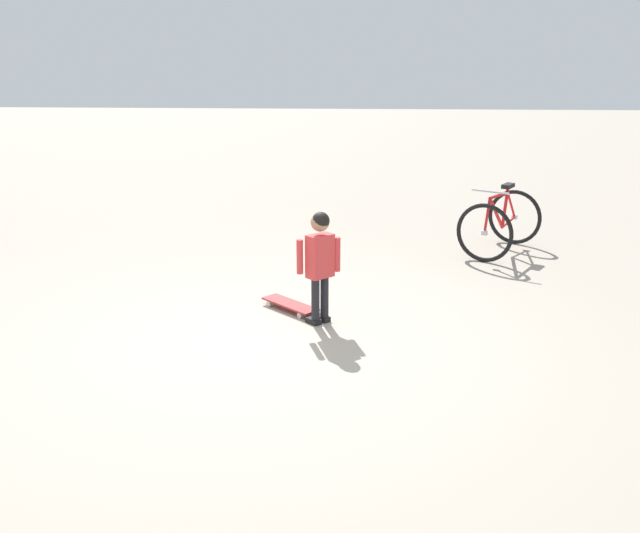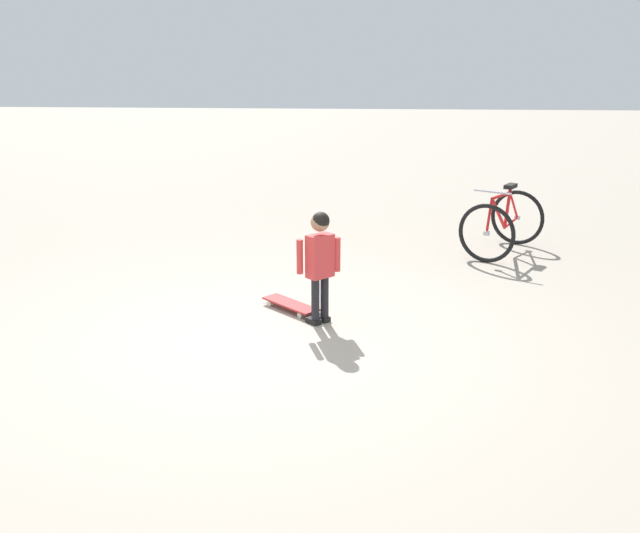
{
  "view_description": "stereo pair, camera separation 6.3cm",
  "coord_description": "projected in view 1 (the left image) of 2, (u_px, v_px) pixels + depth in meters",
  "views": [
    {
      "loc": [
        -5.93,
        -0.89,
        2.48
      ],
      "look_at": [
        0.52,
        -0.52,
        0.55
      ],
      "focal_mm": 41.53,
      "sensor_mm": 36.0,
      "label": 1
    },
    {
      "loc": [
        -5.93,
        -0.95,
        2.48
      ],
      "look_at": [
        0.52,
        -0.52,
        0.55
      ],
      "focal_mm": 41.53,
      "sensor_mm": 36.0,
      "label": 2
    }
  ],
  "objects": [
    {
      "name": "bicycle_near",
      "position": [
        500.0,
        223.0,
        9.15
      ],
      "size": [
        1.28,
        1.16,
        0.85
      ],
      "color": "black",
      "rests_on": "ground"
    },
    {
      "name": "ground_plane",
      "position": [
        257.0,
        343.0,
        6.44
      ],
      "size": [
        50.0,
        50.0,
        0.0
      ],
      "primitive_type": "plane",
      "color": "#9E9384"
    },
    {
      "name": "skateboard",
      "position": [
        290.0,
        305.0,
        7.21
      ],
      "size": [
        0.59,
        0.61,
        0.07
      ],
      "color": "#B22D2D",
      "rests_on": "ground"
    },
    {
      "name": "child_person",
      "position": [
        320.0,
        255.0,
        6.71
      ],
      "size": [
        0.27,
        0.39,
        1.06
      ],
      "color": "black",
      "rests_on": "ground"
    }
  ]
}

